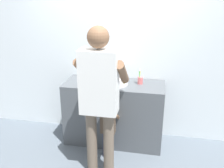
# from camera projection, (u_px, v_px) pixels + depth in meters

# --- Properties ---
(ground_plane) EXTENTS (14.00, 14.00, 0.00)m
(ground_plane) POSITION_uv_depth(u_px,v_px,m) (110.00, 151.00, 3.36)
(ground_plane) COLOR slate
(back_wall) EXTENTS (4.40, 0.08, 2.70)m
(back_wall) POSITION_uv_depth(u_px,v_px,m) (118.00, 45.00, 3.47)
(back_wall) COLOR silver
(back_wall) RESTS_ON ground
(vanity_cabinet) EXTENTS (1.36, 0.54, 0.88)m
(vanity_cabinet) POSITION_uv_depth(u_px,v_px,m) (114.00, 113.00, 3.48)
(vanity_cabinet) COLOR #4C5156
(vanity_cabinet) RESTS_ON ground
(sink_basin) EXTENTS (0.38, 0.38, 0.11)m
(sink_basin) POSITION_uv_depth(u_px,v_px,m) (114.00, 80.00, 3.29)
(sink_basin) COLOR white
(sink_basin) RESTS_ON vanity_cabinet
(faucet) EXTENTS (0.18, 0.14, 0.18)m
(faucet) POSITION_uv_depth(u_px,v_px,m) (117.00, 73.00, 3.50)
(faucet) COLOR #B7BABF
(faucet) RESTS_ON vanity_cabinet
(toothbrush_cup) EXTENTS (0.07, 0.07, 0.21)m
(toothbrush_cup) POSITION_uv_depth(u_px,v_px,m) (140.00, 80.00, 3.30)
(toothbrush_cup) COLOR #D86666
(toothbrush_cup) RESTS_ON vanity_cabinet
(soap_bottle) EXTENTS (0.06, 0.06, 0.17)m
(soap_bottle) POSITION_uv_depth(u_px,v_px,m) (94.00, 77.00, 3.39)
(soap_bottle) COLOR #66B2D1
(soap_bottle) RESTS_ON vanity_cabinet
(child_toddler) EXTENTS (0.25, 0.25, 0.80)m
(child_toddler) POSITION_uv_depth(u_px,v_px,m) (108.00, 124.00, 3.10)
(child_toddler) COLOR #2D334C
(child_toddler) RESTS_ON ground
(adult_parent) EXTENTS (0.54, 0.57, 1.74)m
(adult_parent) POSITION_uv_depth(u_px,v_px,m) (100.00, 91.00, 2.64)
(adult_parent) COLOR #6B5B4C
(adult_parent) RESTS_ON ground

